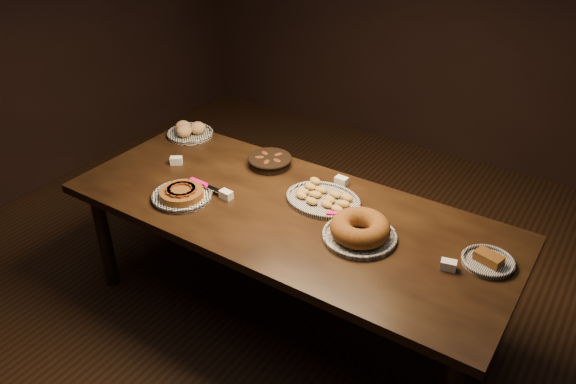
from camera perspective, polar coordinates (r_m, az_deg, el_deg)
The scene contains 9 objects.
ground at distance 3.43m, azimuth -0.10°, elevation -12.22°, with size 5.00×5.00×0.00m, color black.
buffet_table at distance 3.00m, azimuth -0.11°, elevation -2.90°, with size 2.40×1.00×0.75m.
apple_tart_plate at distance 3.09m, azimuth -10.71°, elevation -0.24°, with size 0.37×0.33×0.06m.
madeleine_platter at distance 3.02m, azimuth 3.57°, elevation -0.66°, with size 0.41×0.34×0.05m.
bundt_cake_plate at distance 2.74m, azimuth 7.31°, elevation -3.86°, with size 0.41×0.39×0.11m.
croissant_basket at distance 3.34m, azimuth -1.87°, elevation 3.23°, with size 0.32×0.32×0.07m.
bread_roll_plate at distance 3.76m, azimuth -10.01°, elevation 6.12°, with size 0.30×0.30×0.09m.
loaf_plate at distance 2.74m, azimuth 19.66°, elevation -6.59°, with size 0.24×0.24×0.06m.
tent_cards at distance 2.97m, azimuth 1.26°, elevation -1.14°, with size 1.79×0.52×0.04m.
Camera 1 is at (1.37, -2.05, 2.39)m, focal length 35.00 mm.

